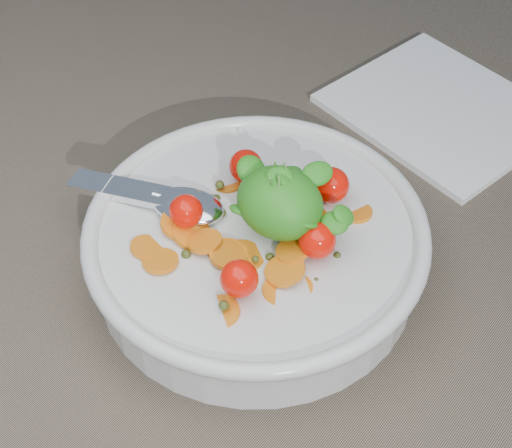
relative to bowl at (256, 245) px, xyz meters
The scene contains 3 objects.
ground 0.04m from the bowl, 49.97° to the right, with size 6.00×6.00×0.00m, color #756653.
bowl is the anchor object (origin of this frame).
napkin 0.24m from the bowl, 86.75° to the left, with size 0.17×0.15×0.01m, color white.
Camera 1 is at (0.20, -0.25, 0.43)m, focal length 55.00 mm.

